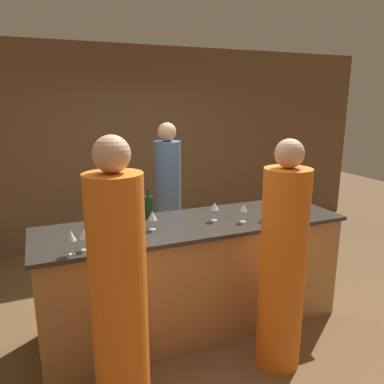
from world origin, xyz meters
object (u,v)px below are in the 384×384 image
Objects in this scene: guest_1 at (282,266)px; wine_bottle_0 at (149,206)px; guest_0 at (119,297)px; wine_bottle_1 at (286,198)px; bartender at (168,210)px.

guest_1 is 1.31m from wine_bottle_0.
guest_0 is 2.01m from wine_bottle_1.
guest_0 is at bearing -156.24° from wine_bottle_1.
guest_0 reaches higher than bartender.
guest_0 is at bearing 61.61° from bartender.
bartender is 1.90m from guest_0.
wine_bottle_1 is (0.92, -0.87, 0.26)m from bartender.
guest_1 reaches higher than wine_bottle_1.
guest_0 is 1.23m from wine_bottle_0.
bartender is 6.06× the size of wine_bottle_1.
bartender reaches higher than wine_bottle_0.
guest_0 reaches higher than wine_bottle_1.
wine_bottle_0 is (-0.74, 1.04, 0.28)m from guest_1.
wine_bottle_1 is at bearing 23.76° from guest_0.
wine_bottle_1 is (0.57, 0.76, 0.29)m from guest_1.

